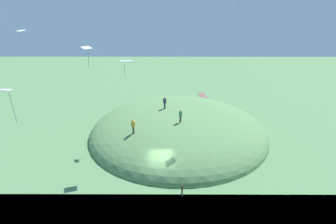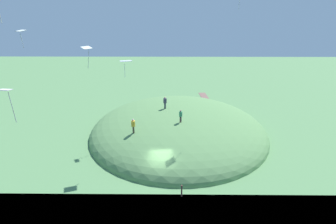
# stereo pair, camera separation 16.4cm
# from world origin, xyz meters

# --- Properties ---
(ground_plane) EXTENTS (160.00, 160.00, 0.00)m
(ground_plane) POSITION_xyz_m (0.00, 0.00, 0.00)
(ground_plane) COLOR #568550
(grass_hill) EXTENTS (27.22, 24.32, 6.84)m
(grass_hill) POSITION_xyz_m (11.16, -2.18, 0.00)
(grass_hill) COLOR #5B894F
(grass_hill) RESTS_ON ground_plane
(dirt_path) EXTENTS (10.62, 2.14, 0.04)m
(dirt_path) POSITION_xyz_m (25.81, -7.95, 0.02)
(dirt_path) COLOR brown
(dirt_path) RESTS_ON ground_plane
(person_with_child) EXTENTS (0.64, 0.64, 1.68)m
(person_with_child) POSITION_xyz_m (11.32, -0.33, 4.42)
(person_with_child) COLOR #2B3742
(person_with_child) RESTS_ON grass_hill
(person_walking_path) EXTENTS (0.62, 0.62, 1.75)m
(person_walking_path) POSITION_xyz_m (4.79, 3.23, 3.70)
(person_walking_path) COLOR #3E3328
(person_walking_path) RESTS_ON grass_hill
(person_near_shore) EXTENTS (0.56, 0.56, 1.59)m
(person_near_shore) POSITION_xyz_m (6.65, -2.32, 4.22)
(person_near_shore) COLOR #402E33
(person_near_shore) RESTS_ON grass_hill
(kite_2) EXTENTS (1.06, 1.01, 1.89)m
(kite_2) POSITION_xyz_m (-0.57, 6.20, 12.95)
(kite_2) COLOR white
(kite_4) EXTENTS (0.89, 0.94, 1.35)m
(kite_4) POSITION_xyz_m (-3.55, 10.11, 14.59)
(kite_4) COLOR white
(kite_5) EXTENTS (1.17, 1.39, 1.73)m
(kite_5) POSITION_xyz_m (3.00, 3.44, 11.27)
(kite_5) COLOR silver
(kite_9) EXTENTS (0.57, 0.76, 2.11)m
(kite_9) POSITION_xyz_m (-9.89, 8.28, 11.65)
(kite_9) COLOR white
(mooring_post) EXTENTS (0.14, 0.14, 1.20)m
(mooring_post) POSITION_xyz_m (-3.59, -2.13, 0.60)
(mooring_post) COLOR brown
(mooring_post) RESTS_ON ground_plane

